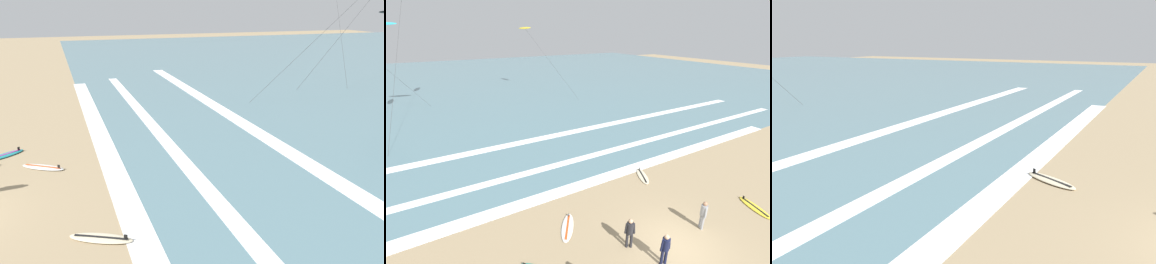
{
  "view_description": "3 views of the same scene",
  "coord_description": "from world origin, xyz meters",
  "views": [
    {
      "loc": [
        15.16,
        4.57,
        7.28
      ],
      "look_at": [
        1.07,
        9.26,
        2.63
      ],
      "focal_mm": 39.22,
      "sensor_mm": 36.0,
      "label": 1
    },
    {
      "loc": [
        -8.68,
        -5.68,
        9.46
      ],
      "look_at": [
        0.5,
        9.99,
        2.36
      ],
      "focal_mm": 24.14,
      "sensor_mm": 36.0,
      "label": 2
    },
    {
      "loc": [
        -9.61,
        2.2,
        4.84
      ],
      "look_at": [
        2.68,
        8.74,
        1.51
      ],
      "focal_mm": 36.43,
      "sensor_mm": 36.0,
      "label": 3
    }
  ],
  "objects": [
    {
      "name": "wave_foam_shoreline",
      "position": [
        -1.9,
        6.75,
        0.01
      ],
      "size": [
        44.58,
        1.04,
        0.01
      ],
      "primitive_type": "cube",
      "color": "white",
      "rests_on": "ocean_surface"
    },
    {
      "name": "surfboard_foreground_flat",
      "position": [
        3.1,
        5.52,
        0.05
      ],
      "size": [
        1.48,
        2.15,
        0.25
      ],
      "color": "beige",
      "rests_on": "ground"
    },
    {
      "name": "wave_foam_mid_break",
      "position": [
        1.43,
        10.02,
        0.01
      ],
      "size": [
        54.73,
        0.76,
        0.01
      ],
      "primitive_type": "cube",
      "color": "white",
      "rests_on": "ocean_surface"
    }
  ]
}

